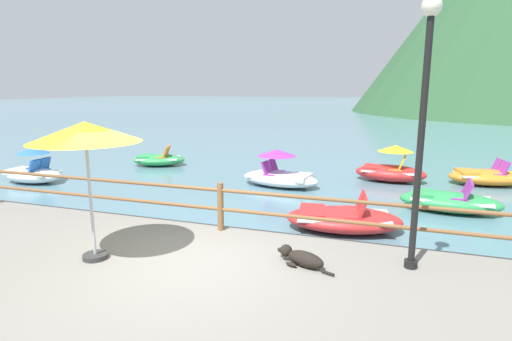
# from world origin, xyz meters

# --- Properties ---
(ground_plane) EXTENTS (200.00, 200.00, 0.00)m
(ground_plane) POSITION_xyz_m (0.00, 40.00, 0.00)
(ground_plane) COLOR slate
(dock_railing) EXTENTS (23.92, 0.12, 0.95)m
(dock_railing) POSITION_xyz_m (0.00, 1.55, 0.99)
(dock_railing) COLOR brown
(dock_railing) RESTS_ON promenade_dock
(lamp_post) EXTENTS (0.28, 0.28, 3.98)m
(lamp_post) POSITION_xyz_m (3.48, 0.92, 2.80)
(lamp_post) COLOR black
(lamp_post) RESTS_ON promenade_dock
(beach_umbrella) EXTENTS (1.70, 1.70, 2.24)m
(beach_umbrella) POSITION_xyz_m (-1.41, -0.36, 2.45)
(beach_umbrella) COLOR #B2B2B7
(beach_umbrella) RESTS_ON promenade_dock
(dog_resting) EXTENTS (1.01, 0.54, 0.26)m
(dog_resting) POSITION_xyz_m (1.85, 0.46, 0.52)
(dog_resting) COLOR black
(dog_resting) RESTS_ON promenade_dock
(pedal_boat_0) EXTENTS (2.54, 1.33, 0.85)m
(pedal_boat_0) POSITION_xyz_m (4.61, 5.75, 0.27)
(pedal_boat_0) COLOR green
(pedal_boat_0) RESTS_ON ground
(pedal_boat_1) EXTENTS (2.77, 1.72, 1.20)m
(pedal_boat_1) POSITION_xyz_m (-0.29, 7.05, 0.38)
(pedal_boat_1) COLOR white
(pedal_boat_1) RESTS_ON ground
(pedal_boat_2) EXTENTS (2.44, 1.44, 1.26)m
(pedal_boat_2) POSITION_xyz_m (3.13, 8.92, 0.42)
(pedal_boat_2) COLOR red
(pedal_boat_2) RESTS_ON ground
(pedal_boat_3) EXTENTS (2.15, 1.18, 1.22)m
(pedal_boat_3) POSITION_xyz_m (-8.32, 4.87, 0.40)
(pedal_boat_3) COLOR white
(pedal_boat_3) RESTS_ON ground
(pedal_boat_4) EXTENTS (2.39, 1.85, 0.82)m
(pedal_boat_4) POSITION_xyz_m (-5.97, 8.91, 0.25)
(pedal_boat_4) COLOR green
(pedal_boat_4) RESTS_ON ground
(pedal_boat_5) EXTENTS (2.64, 1.77, 0.84)m
(pedal_boat_5) POSITION_xyz_m (6.17, 9.41, 0.27)
(pedal_boat_5) COLOR orange
(pedal_boat_5) RESTS_ON ground
(pedal_boat_6) EXTENTS (2.74, 1.73, 0.84)m
(pedal_boat_6) POSITION_xyz_m (2.15, 3.43, 0.27)
(pedal_boat_6) COLOR red
(pedal_boat_6) RESTS_ON ground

